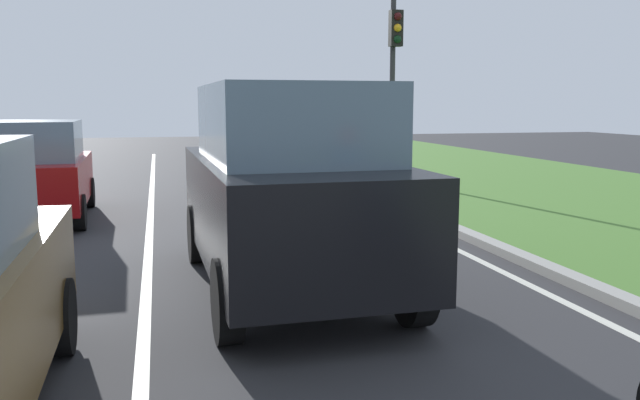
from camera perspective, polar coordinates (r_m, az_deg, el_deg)
ground_plane at (r=11.96m, az=-11.22°, el=-1.75°), size 60.00×60.00×0.00m
lane_line_center at (r=11.95m, az=-14.58°, el=-1.86°), size 0.12×32.00×0.01m
lane_line_right_edge at (r=12.64m, az=5.30°, el=-1.07°), size 0.12×32.00×0.01m
grass_verge_right at (r=14.97m, az=23.32°, el=-0.14°), size 9.00×48.00×0.06m
curb_right at (r=12.80m, az=7.42°, el=-0.73°), size 0.24×48.00×0.12m
car_suv_ahead at (r=7.24m, az=-2.84°, el=1.14°), size 2.06×4.55×2.28m
car_hatchback_far at (r=12.66m, az=-23.41°, el=2.30°), size 1.83×3.75×1.78m
traffic_light_near_right at (r=17.32m, az=6.48°, el=11.98°), size 0.32×0.50×4.74m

